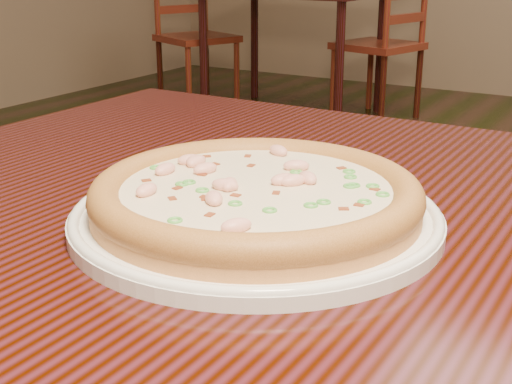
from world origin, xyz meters
The scene contains 6 objects.
hero_table centered at (0.03, -0.06, 0.65)m, with size 1.20×0.80×0.75m.
plate centered at (-0.09, -0.11, 0.76)m, with size 0.32×0.32×0.02m.
pizza centered at (-0.09, -0.11, 0.78)m, with size 0.28×0.28×0.03m.
bg_table_left centered at (-1.85, 3.26, 0.65)m, with size 1.00×0.70×0.75m.
chair_a centered at (-2.53, 3.18, 0.44)m, with size 0.55×0.55×0.95m.
chair_b centered at (-1.30, 3.39, 0.44)m, with size 0.51×0.51×0.95m.
Camera 1 is at (0.21, -0.60, 0.98)m, focal length 50.00 mm.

